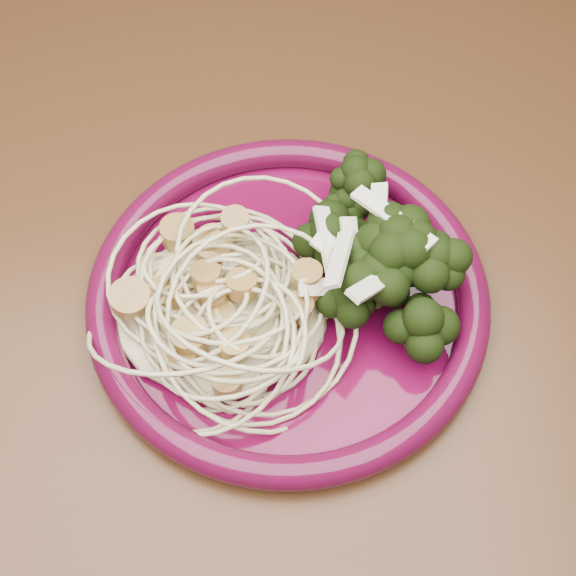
# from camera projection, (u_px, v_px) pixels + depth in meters

# --- Properties ---
(dining_table) EXTENTS (1.20, 0.80, 0.75)m
(dining_table) POSITION_uv_depth(u_px,v_px,m) (285.00, 311.00, 0.68)
(dining_table) COLOR #472814
(dining_table) RESTS_ON ground
(dinner_plate) EXTENTS (0.35, 0.35, 0.02)m
(dinner_plate) POSITION_uv_depth(u_px,v_px,m) (288.00, 295.00, 0.56)
(dinner_plate) COLOR #4F0627
(dinner_plate) RESTS_ON dining_table
(spaghetti_pile) EXTENTS (0.18, 0.16, 0.03)m
(spaghetti_pile) POSITION_uv_depth(u_px,v_px,m) (220.00, 304.00, 0.54)
(spaghetti_pile) COLOR beige
(spaghetti_pile) RESTS_ON dinner_plate
(scallop_cluster) EXTENTS (0.17, 0.17, 0.05)m
(scallop_cluster) POSITION_uv_depth(u_px,v_px,m) (216.00, 272.00, 0.51)
(scallop_cluster) COLOR #A37F42
(scallop_cluster) RESTS_ON spaghetti_pile
(broccoli_pile) EXTENTS (0.13, 0.18, 0.06)m
(broccoli_pile) POSITION_uv_depth(u_px,v_px,m) (370.00, 256.00, 0.55)
(broccoli_pile) COLOR black
(broccoli_pile) RESTS_ON dinner_plate
(onion_garnish) EXTENTS (0.09, 0.12, 0.06)m
(onion_garnish) POSITION_uv_depth(u_px,v_px,m) (374.00, 227.00, 0.52)
(onion_garnish) COLOR beige
(onion_garnish) RESTS_ON broccoli_pile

